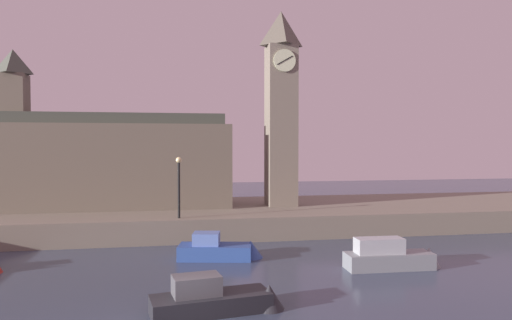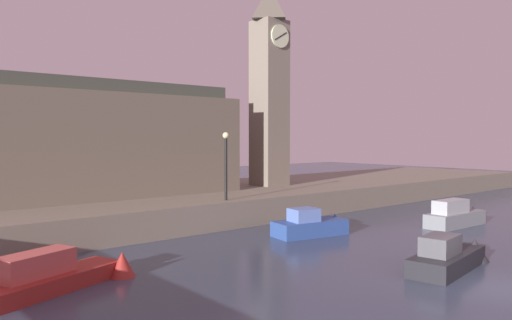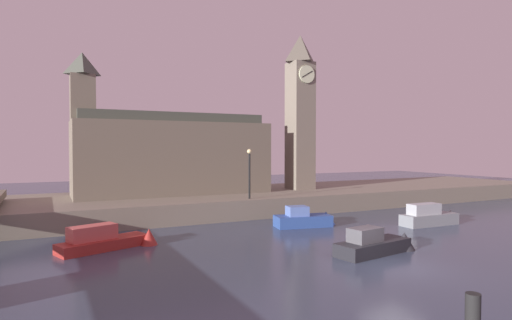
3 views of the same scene
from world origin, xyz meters
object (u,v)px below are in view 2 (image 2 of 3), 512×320
object	(u,v)px
parliament_hall	(100,139)
boat_dinghy_red	(69,274)
clock_tower	(269,83)
boat_cruiser_grey	(458,216)
boat_tour_blue	(316,225)
streetlamp	(226,158)
boat_barge_dark	(453,256)

from	to	relation	value
parliament_hall	boat_dinghy_red	distance (m)	13.95
clock_tower	boat_cruiser_grey	bearing A→B (deg)	-78.48
parliament_hall	boat_dinghy_red	bearing A→B (deg)	-117.49
boat_tour_blue	boat_cruiser_grey	xyz separation A→B (m)	(8.11, -3.46, 0.07)
streetlamp	boat_dinghy_red	distance (m)	12.61
clock_tower	boat_cruiser_grey	distance (m)	15.83
streetlamp	boat_tour_blue	size ratio (longest dim) A/B	0.80
parliament_hall	boat_tour_blue	xyz separation A→B (m)	(6.91, -10.87, -4.43)
clock_tower	boat_barge_dark	distance (m)	20.56
boat_dinghy_red	streetlamp	bearing A→B (deg)	27.41
boat_barge_dark	boat_dinghy_red	size ratio (longest dim) A/B	0.91
parliament_hall	boat_barge_dark	xyz separation A→B (m)	(6.07, -18.83, -4.46)
streetlamp	boat_cruiser_grey	distance (m)	13.61
boat_barge_dark	clock_tower	bearing A→B (deg)	70.42
boat_dinghy_red	boat_tour_blue	bearing A→B (deg)	3.73
streetlamp	boat_barge_dark	size ratio (longest dim) A/B	0.74
streetlamp	boat_cruiser_grey	world-z (taller)	streetlamp
streetlamp	boat_dinghy_red	size ratio (longest dim) A/B	0.67
boat_dinghy_red	boat_cruiser_grey	bearing A→B (deg)	-7.05
parliament_hall	streetlamp	bearing A→B (deg)	-52.71
clock_tower	boat_dinghy_red	distance (m)	22.88
boat_dinghy_red	parliament_hall	bearing A→B (deg)	62.51
boat_cruiser_grey	boat_tour_blue	bearing A→B (deg)	156.91
parliament_hall	boat_barge_dark	world-z (taller)	parliament_hall
clock_tower	boat_tour_blue	size ratio (longest dim) A/B	3.04
clock_tower	boat_tour_blue	world-z (taller)	clock_tower
boat_barge_dark	boat_dinghy_red	distance (m)	14.09
parliament_hall	boat_barge_dark	distance (m)	20.28
boat_dinghy_red	clock_tower	bearing A→B (deg)	29.72
boat_tour_blue	boat_cruiser_grey	world-z (taller)	boat_cruiser_grey
clock_tower	boat_dinghy_red	bearing A→B (deg)	-150.28
clock_tower	boat_dinghy_red	size ratio (longest dim) A/B	2.56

